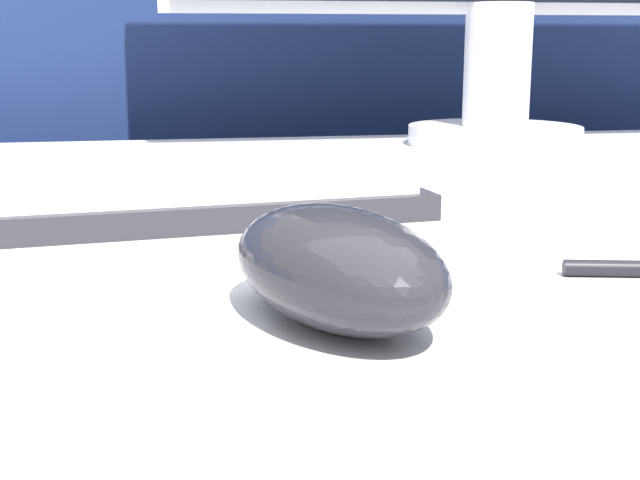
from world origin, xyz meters
name	(u,v)px	position (x,y,z in m)	size (l,w,h in m)	color
partition_panel	(270,292)	(0.00, 0.58, 0.54)	(5.00, 0.03, 1.09)	navy
computer_mouse_near	(337,266)	(-0.08, -0.23, 0.79)	(0.10, 0.14, 0.05)	#232328
keyboard	(131,198)	(-0.16, 0.01, 0.78)	(0.38, 0.19, 0.02)	#28282D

